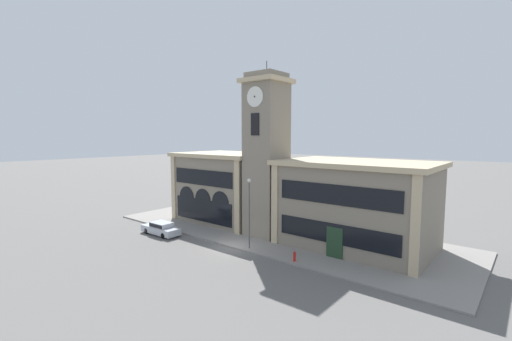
# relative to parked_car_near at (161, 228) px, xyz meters

# --- Properties ---
(ground_plane) EXTENTS (300.00, 300.00, 0.00)m
(ground_plane) POSITION_rel_parked_car_near_xyz_m (9.02, 1.55, -0.72)
(ground_plane) COLOR #605E5B
(sidewalk_kerb) EXTENTS (39.34, 14.08, 0.15)m
(sidewalk_kerb) POSITION_rel_parked_car_near_xyz_m (9.02, 8.60, -0.64)
(sidewalk_kerb) COLOR gray
(sidewalk_kerb) RESTS_ON ground_plane
(clock_tower) EXTENTS (4.36, 4.36, 18.26)m
(clock_tower) POSITION_rel_parked_car_near_xyz_m (9.02, 6.94, 7.88)
(clock_tower) COLOR gray
(clock_tower) RESTS_ON ground_plane
(town_hall_left_wing) EXTENTS (12.34, 9.22, 8.55)m
(town_hall_left_wing) POSITION_rel_parked_car_near_xyz_m (1.07, 9.34, 3.58)
(town_hall_left_wing) COLOR gray
(town_hall_left_wing) RESTS_ON ground_plane
(town_hall_right_wing) EXTENTS (14.24, 9.22, 8.30)m
(town_hall_right_wing) POSITION_rel_parked_car_near_xyz_m (17.92, 9.35, 3.46)
(town_hall_right_wing) COLOR gray
(town_hall_right_wing) RESTS_ON ground_plane
(parked_car_near) EXTENTS (4.83, 1.87, 1.38)m
(parked_car_near) POSITION_rel_parked_car_near_xyz_m (0.00, 0.00, 0.00)
(parked_car_near) COLOR #B2B7C1
(parked_car_near) RESTS_ON ground_plane
(street_lamp) EXTENTS (0.36, 0.36, 6.57)m
(street_lamp) POSITION_rel_parked_car_near_xyz_m (10.60, 2.31, 3.66)
(street_lamp) COLOR #4C4C51
(street_lamp) RESTS_ON sidewalk_kerb
(fire_hydrant) EXTENTS (0.22, 0.22, 0.87)m
(fire_hydrant) POSITION_rel_parked_car_near_xyz_m (15.75, 2.12, -0.15)
(fire_hydrant) COLOR red
(fire_hydrant) RESTS_ON sidewalk_kerb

